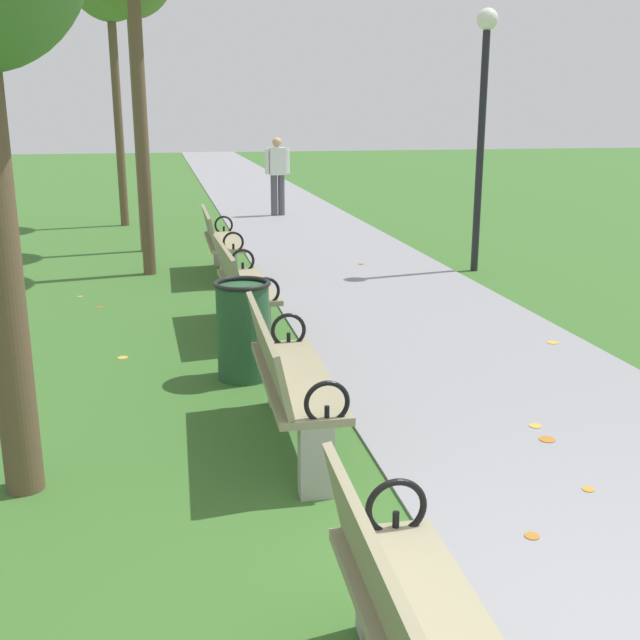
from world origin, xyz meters
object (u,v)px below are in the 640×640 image
(park_bench_2, at_px, (288,377))
(park_bench_3, at_px, (242,285))
(pedestrian_walking, at_px, (277,172))
(lamp_post, at_px, (483,101))
(park_bench_4, at_px, (220,241))
(trash_bin, at_px, (243,330))

(park_bench_2, bearing_deg, park_bench_3, 90.00)
(park_bench_3, distance_m, pedestrian_walking, 8.87)
(pedestrian_walking, bearing_deg, lamp_post, -73.65)
(park_bench_4, distance_m, trash_bin, 4.20)
(park_bench_3, xyz_separation_m, park_bench_4, (-0.00, 2.78, 0.00))
(park_bench_2, relative_size, park_bench_3, 1.00)
(trash_bin, relative_size, lamp_post, 0.24)
(park_bench_4, relative_size, pedestrian_walking, 0.99)
(park_bench_2, height_order, trash_bin, park_bench_2)
(park_bench_2, xyz_separation_m, park_bench_4, (-0.00, 5.61, 0.00))
(park_bench_2, relative_size, park_bench_4, 1.00)
(park_bench_3, xyz_separation_m, trash_bin, (-0.15, -1.41, -0.06))
(park_bench_3, height_order, park_bench_4, same)
(park_bench_2, bearing_deg, pedestrian_walking, 81.63)
(trash_bin, bearing_deg, lamp_post, 46.17)
(park_bench_3, relative_size, trash_bin, 1.92)
(park_bench_2, xyz_separation_m, lamp_post, (3.54, 5.26, 1.82))
(trash_bin, bearing_deg, park_bench_3, 84.06)
(park_bench_2, distance_m, park_bench_3, 2.84)
(park_bench_4, xyz_separation_m, trash_bin, (-0.15, -4.19, -0.06))
(park_bench_3, distance_m, trash_bin, 1.42)
(pedestrian_walking, xyz_separation_m, lamp_post, (1.84, -6.27, 1.38))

